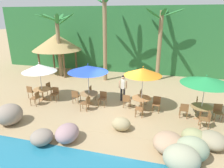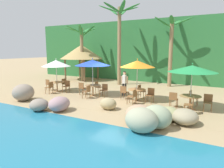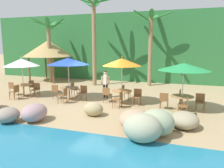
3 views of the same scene
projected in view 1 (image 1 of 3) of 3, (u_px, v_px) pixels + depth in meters
ground_plane at (117, 109)px, 11.62m from camera, size 120.00×120.00×0.00m
terrace_deck at (117, 109)px, 11.61m from camera, size 18.00×5.20×0.01m
foliage_backdrop at (139, 40)px, 18.83m from camera, size 28.00×2.40×6.00m
rock_seawall at (139, 140)px, 8.00m from camera, size 14.10×3.05×1.04m
umbrella_white at (39, 68)px, 12.19m from camera, size 2.12×2.12×2.49m
dining_table_white at (42, 91)px, 12.70m from camera, size 1.10×1.10×0.74m
chair_white_seaward at (55, 93)px, 12.62m from camera, size 0.43×0.44×0.87m
chair_white_inland at (50, 88)px, 13.51m from camera, size 0.47×0.47×0.87m
chair_white_left at (31, 91)px, 12.94m from camera, size 0.46×0.47×0.87m
chair_white_right at (36, 97)px, 11.93m from camera, size 0.44×0.43×0.87m
umbrella_blue at (88, 69)px, 11.48m from camera, size 2.38×2.38×2.58m
dining_table_blue at (89, 95)px, 12.02m from camera, size 1.10×1.10×0.74m
chair_blue_seaward at (103, 98)px, 11.91m from camera, size 0.43×0.44×0.87m
chair_blue_inland at (92, 92)px, 12.86m from camera, size 0.45×0.44×0.87m
chair_blue_left at (76, 96)px, 12.19m from camera, size 0.42×0.43×0.87m
chair_blue_right at (86, 102)px, 11.25m from camera, size 0.44×0.44×0.87m
umbrella_orange at (143, 72)px, 10.79m from camera, size 2.09×2.09×2.61m
dining_table_orange at (141, 100)px, 11.34m from camera, size 1.10×1.10×0.74m
chair_orange_seaward at (157, 103)px, 11.19m from camera, size 0.45×0.46×0.87m
chair_orange_inland at (142, 96)px, 12.17m from camera, size 0.45×0.44×0.87m
chair_orange_left at (127, 100)px, 11.56m from camera, size 0.45×0.46×0.87m
chair_orange_right at (141, 108)px, 10.58m from camera, size 0.43×0.42×0.87m
umbrella_green at (206, 80)px, 9.77m from camera, size 2.46×2.46×2.46m
dining_table_green at (201, 109)px, 10.28m from camera, size 1.10×1.10×0.74m
chair_green_seaward at (218, 111)px, 10.24m from camera, size 0.45×0.45×0.87m
chair_green_inland at (199, 104)px, 11.09m from camera, size 0.47×0.46×0.87m
chair_green_left at (184, 109)px, 10.44m from camera, size 0.42×0.43×0.87m
chair_green_right at (207, 118)px, 9.51m from camera, size 0.45×0.44×0.87m
palm_tree_nearest at (58, 33)px, 16.72m from camera, size 3.30×3.36×5.41m
palm_tree_second at (105, 21)px, 15.24m from camera, size 3.54×3.55×7.00m
palm_tree_third at (160, 34)px, 15.65m from camera, size 3.13×3.40×5.78m
palapa_hut at (57, 42)px, 17.86m from camera, size 4.41×4.41×3.64m
waiter_in_white at (123, 86)px, 12.43m from camera, size 0.52×0.36×1.70m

